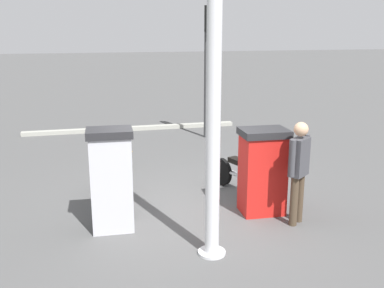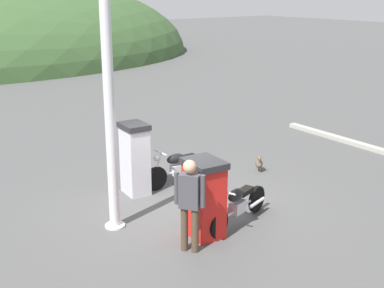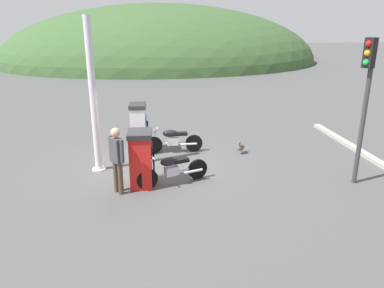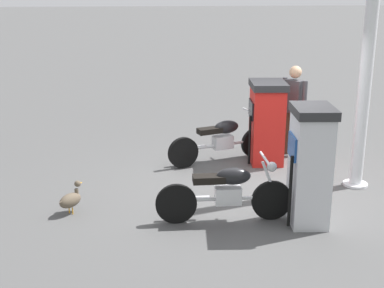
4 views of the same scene
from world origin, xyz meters
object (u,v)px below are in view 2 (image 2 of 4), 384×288
Objects in this scene: fuel_pump_near at (204,197)px; attendant_person at (190,200)px; wandering_duck at (259,163)px; fuel_pump_far at (135,158)px; motorcycle_near_pump at (238,205)px; motorcycle_far_pump at (179,167)px; canopy_support_pole at (110,124)px.

attendant_person is (-0.59, -0.36, 0.23)m from fuel_pump_near.
attendant_person is 4.62m from wandering_duck.
fuel_pump_far is 2.79m from motorcycle_near_pump.
fuel_pump_near is at bearing 31.39° from attendant_person.
wandering_duck is (2.20, -0.45, -0.23)m from motorcycle_far_pump.
attendant_person is 0.40× the size of canopy_support_pole.
wandering_duck is 4.94m from canopy_support_pole.
motorcycle_near_pump is 1.03× the size of motorcycle_far_pump.
wandering_duck is at bearing 31.30° from fuel_pump_near.
fuel_pump_near is at bearing -47.05° from canopy_support_pole.
canopy_support_pole reaches higher than fuel_pump_far.
canopy_support_pole reaches higher than fuel_pump_near.
canopy_support_pole is at bearing -133.58° from fuel_pump_far.
motorcycle_near_pump is at bearing -96.67° from motorcycle_far_pump.
wandering_duck is (3.89, 2.37, -0.77)m from attendant_person.
fuel_pump_far is 3.41m from wandering_duck.
canopy_support_pole is at bearing -153.76° from motorcycle_far_pump.
canopy_support_pole is at bearing 110.58° from attendant_person.
motorcycle_far_pump is 4.16× the size of wandering_duck.
fuel_pump_far is 3.60× the size of wandering_duck.
canopy_support_pole is at bearing 132.95° from fuel_pump_near.
fuel_pump_near is 2.59m from fuel_pump_far.
attendant_person is at bearing -148.61° from fuel_pump_near.
attendant_person is at bearing -167.51° from motorcycle_near_pump.
fuel_pump_far is at bearing 172.97° from motorcycle_far_pump.
motorcycle_near_pump is (0.81, -2.64, -0.41)m from fuel_pump_far.
wandering_duck is (3.30, 2.01, -0.54)m from fuel_pump_near.
wandering_duck is at bearing -11.45° from motorcycle_far_pump.
motorcycle_near_pump is 3.24m from wandering_duck.
fuel_pump_near is at bearing 176.43° from motorcycle_near_pump.
canopy_support_pole is (-1.22, -1.28, 1.25)m from fuel_pump_far.
motorcycle_far_pump is at bearing 58.95° from attendant_person.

